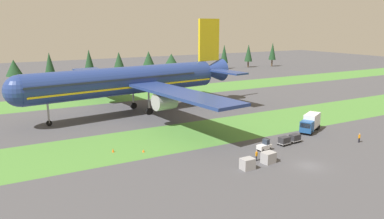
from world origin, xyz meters
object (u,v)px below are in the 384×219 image
object	(u,v)px
ground_crew_loader	(359,138)
taxiway_marker_0	(143,151)
catering_truck	(311,122)
uld_container_2	(268,158)
uld_container_1	(269,157)
airliner	(131,80)
taxiway_marker_2	(311,125)
uld_container_0	(247,164)
cargo_dolly_second	(295,138)
ground_crew_marshaller	(257,155)
baggage_tug	(265,146)
cargo_dolly_lead	(284,140)
taxiway_marker_1	(113,150)

from	to	relation	value
ground_crew_loader	taxiway_marker_0	bearing A→B (deg)	-28.88
catering_truck	uld_container_2	distance (m)	21.70
catering_truck	uld_container_1	world-z (taller)	catering_truck
airliner	taxiway_marker_0	world-z (taller)	airliner
taxiway_marker_0	taxiway_marker_2	distance (m)	38.08
uld_container_0	taxiway_marker_2	xyz separation A→B (m)	(27.15, 12.91, -0.60)
uld_container_1	taxiway_marker_0	distance (m)	21.16
cargo_dolly_second	taxiway_marker_2	size ratio (longest dim) A/B	4.42
ground_crew_marshaller	uld_container_0	bearing A→B (deg)	170.63
catering_truck	uld_container_0	size ratio (longest dim) A/B	3.62
catering_truck	ground_crew_loader	distance (m)	10.12
catering_truck	ground_crew_marshaller	size ratio (longest dim) A/B	4.16
baggage_tug	ground_crew_loader	distance (m)	19.02
uld_container_2	airliner	bearing A→B (deg)	99.04
baggage_tug	uld_container_1	bearing A→B (deg)	141.27
catering_truck	ground_crew_loader	size ratio (longest dim) A/B	4.16
cargo_dolly_second	catering_truck	distance (m)	8.98
baggage_tug	catering_truck	size ratio (longest dim) A/B	0.38
ground_crew_loader	taxiway_marker_2	distance (m)	12.55
cargo_dolly_second	ground_crew_loader	bearing A→B (deg)	-125.16
ground_crew_marshaller	uld_container_2	xyz separation A→B (m)	(1.00, -1.72, -0.06)
cargo_dolly_lead	uld_container_1	xyz separation A→B (m)	(-7.92, -4.98, -0.14)
uld_container_1	uld_container_2	bearing A→B (deg)	-134.45
baggage_tug	uld_container_1	distance (m)	5.35
uld_container_0	taxiway_marker_1	distance (m)	23.36
uld_container_1	taxiway_marker_2	world-z (taller)	uld_container_1
ground_crew_marshaller	uld_container_0	xyz separation A→B (m)	(-3.50, -2.20, -0.08)
ground_crew_loader	cargo_dolly_lead	bearing A→B (deg)	-30.30
cargo_dolly_second	taxiway_marker_2	world-z (taller)	cargo_dolly_second
uld_container_0	uld_container_2	size ratio (longest dim) A/B	1.00
airliner	baggage_tug	world-z (taller)	airliner
catering_truck	airliner	bearing A→B (deg)	10.88
cargo_dolly_second	catering_truck	world-z (taller)	catering_truck
taxiway_marker_0	uld_container_0	bearing A→B (deg)	-54.03
uld_container_0	catering_truck	bearing A→B (deg)	23.11
cargo_dolly_second	catering_truck	bearing A→B (deg)	-69.93
ground_crew_marshaller	uld_container_1	distance (m)	1.94
cargo_dolly_lead	taxiway_marker_2	size ratio (longest dim) A/B	4.42
taxiway_marker_1	uld_container_0	bearing A→B (deg)	-48.57
ground_crew_loader	taxiway_marker_1	bearing A→B (deg)	-29.75
ground_crew_marshaller	taxiway_marker_0	bearing A→B (deg)	96.81
catering_truck	taxiway_marker_0	world-z (taller)	catering_truck
baggage_tug	catering_truck	bearing A→B (deg)	-79.36
uld_container_2	baggage_tug	bearing A→B (deg)	55.53
airliner	cargo_dolly_second	distance (m)	42.05
uld_container_1	taxiway_marker_0	world-z (taller)	uld_container_1
ground_crew_marshaller	taxiway_marker_1	xyz separation A→B (m)	(-18.95, 15.31, -0.61)
baggage_tug	cargo_dolly_lead	size ratio (longest dim) A/B	1.16
cargo_dolly_lead	ground_crew_loader	xyz separation A→B (m)	(13.32, -5.61, 0.03)
cargo_dolly_second	ground_crew_marshaller	xyz separation A→B (m)	(-12.35, -4.11, 0.03)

